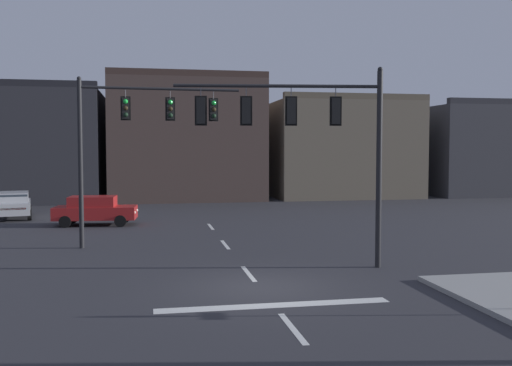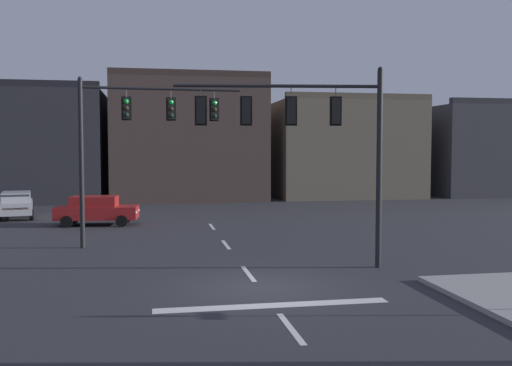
{
  "view_description": "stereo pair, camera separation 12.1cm",
  "coord_description": "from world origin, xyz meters",
  "px_view_note": "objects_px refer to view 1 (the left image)",
  "views": [
    {
      "loc": [
        -3.28,
        -16.84,
        4.19
      ],
      "look_at": [
        0.45,
        3.02,
        3.01
      ],
      "focal_mm": 40.28,
      "sensor_mm": 36.0,
      "label": 1
    },
    {
      "loc": [
        -3.16,
        -16.86,
        4.19
      ],
      "look_at": [
        0.45,
        3.02,
        3.01
      ],
      "focal_mm": 40.28,
      "sensor_mm": 36.0,
      "label": 2
    }
  ],
  "objects_px": {
    "signal_mast_far_side": "(132,128)",
    "car_lot_nearside": "(95,210)",
    "car_lot_middle": "(14,204)",
    "signal_mast_near_side": "(309,128)"
  },
  "relations": [
    {
      "from": "signal_mast_near_side",
      "to": "car_lot_middle",
      "type": "xyz_separation_m",
      "value": [
        -13.58,
        17.42,
        -4.07
      ]
    },
    {
      "from": "signal_mast_near_side",
      "to": "car_lot_nearside",
      "type": "bearing_deg",
      "value": 122.68
    },
    {
      "from": "car_lot_nearside",
      "to": "car_lot_middle",
      "type": "height_order",
      "value": "same"
    },
    {
      "from": "signal_mast_near_side",
      "to": "car_lot_middle",
      "type": "bearing_deg",
      "value": 127.95
    },
    {
      "from": "signal_mast_far_side",
      "to": "car_lot_nearside",
      "type": "xyz_separation_m",
      "value": [
        -2.27,
        7.44,
        -4.24
      ]
    },
    {
      "from": "car_lot_middle",
      "to": "signal_mast_near_side",
      "type": "bearing_deg",
      "value": -52.05
    },
    {
      "from": "signal_mast_far_side",
      "to": "car_lot_nearside",
      "type": "distance_m",
      "value": 8.86
    },
    {
      "from": "signal_mast_near_side",
      "to": "car_lot_nearside",
      "type": "xyz_separation_m",
      "value": [
        -8.48,
        13.22,
        -4.07
      ]
    },
    {
      "from": "signal_mast_near_side",
      "to": "signal_mast_far_side",
      "type": "bearing_deg",
      "value": 137.07
    },
    {
      "from": "signal_mast_near_side",
      "to": "car_lot_nearside",
      "type": "distance_m",
      "value": 16.23
    }
  ]
}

